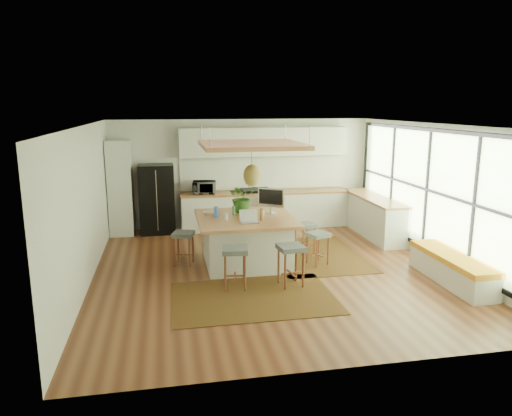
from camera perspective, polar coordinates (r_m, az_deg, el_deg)
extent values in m
plane|color=#512617|center=(9.06, 1.85, -7.42)|extent=(7.00, 7.00, 0.00)
plane|color=white|center=(8.54, 1.98, 9.89)|extent=(7.00, 7.00, 0.00)
plane|color=silver|center=(12.10, -1.74, 4.15)|extent=(6.50, 0.00, 6.50)
plane|color=silver|center=(5.45, 10.06, -6.10)|extent=(6.50, 0.00, 6.50)
plane|color=silver|center=(8.61, -19.71, 0.13)|extent=(0.00, 7.00, 7.00)
plane|color=silver|center=(9.93, 20.54, 1.60)|extent=(0.00, 7.00, 7.00)
cube|color=beige|center=(11.71, -15.89, 2.31)|extent=(0.55, 0.60, 2.25)
cube|color=beige|center=(12.05, 1.11, -0.28)|extent=(4.20, 0.60, 0.88)
cube|color=brown|center=(11.96, 1.12, 1.88)|extent=(4.24, 0.64, 0.05)
cube|color=white|center=(12.17, 0.84, 4.21)|extent=(4.20, 0.02, 0.80)
cube|color=beige|center=(11.93, 1.01, 7.91)|extent=(4.20, 0.34, 0.70)
cube|color=beige|center=(11.69, 13.83, -1.02)|extent=(0.60, 2.50, 0.88)
cube|color=brown|center=(11.59, 13.94, 1.19)|extent=(0.64, 2.54, 0.05)
cube|color=black|center=(7.83, -0.30, -10.65)|extent=(2.60, 1.80, 0.01)
cube|color=black|center=(10.01, 7.10, -5.56)|extent=(1.80, 2.60, 0.01)
imported|color=#A5A5AA|center=(11.70, -6.19, 2.63)|extent=(0.58, 0.37, 0.37)
imported|color=#1E4C19|center=(9.59, -1.70, 0.95)|extent=(0.77, 0.80, 0.49)
imported|color=beige|center=(9.49, -5.73, -0.58)|extent=(0.20, 0.20, 0.05)
cylinder|color=blue|center=(9.20, -4.74, -0.52)|extent=(0.07, 0.07, 0.19)
cylinder|color=white|center=(8.97, -3.62, -0.83)|extent=(0.07, 0.07, 0.19)
cylinder|color=olive|center=(8.93, 0.64, -0.86)|extent=(0.07, 0.07, 0.19)
cylinder|color=beige|center=(9.28, 0.82, -0.36)|extent=(0.07, 0.07, 0.19)
cylinder|color=#4D8157|center=(9.38, -2.72, -0.23)|extent=(0.07, 0.07, 0.19)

